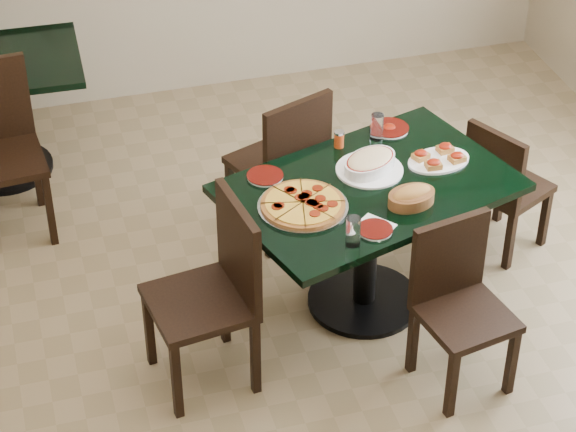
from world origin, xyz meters
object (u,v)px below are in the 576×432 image
object	(u,v)px
pepperoni_pizza	(303,205)
bruschetta_platter	(439,158)
main_table	(368,215)
chair_near	(458,297)
chair_far	(285,159)
bread_basket	(411,197)
lasagna_casserole	(370,163)
chair_right	(502,183)
chair_left	(217,285)

from	to	relation	value
pepperoni_pizza	bruschetta_platter	xyz separation A→B (m)	(0.76, 0.19, 0.01)
main_table	chair_near	bearing A→B (deg)	-85.46
chair_far	bread_basket	bearing A→B (deg)	91.41
lasagna_casserole	bread_basket	distance (m)	0.33
chair_right	bread_basket	world-z (taller)	bread_basket
main_table	bread_basket	size ratio (longest dim) A/B	5.88
chair_far	bread_basket	world-z (taller)	chair_far
chair_near	bruschetta_platter	world-z (taller)	chair_near
bread_basket	bruschetta_platter	world-z (taller)	bread_basket
chair_near	bread_basket	bearing A→B (deg)	93.61
chair_near	lasagna_casserole	xyz separation A→B (m)	(-0.20, 0.71, 0.33)
chair_far	chair_left	xyz separation A→B (m)	(-0.60, -0.97, 0.03)
chair_left	chair_near	bearing A→B (deg)	65.82
pepperoni_pizza	bruschetta_platter	bearing A→B (deg)	13.88
bread_basket	bruschetta_platter	xyz separation A→B (m)	(0.26, 0.30, -0.02)
main_table	lasagna_casserole	size ratio (longest dim) A/B	4.37
main_table	lasagna_casserole	distance (m)	0.26
pepperoni_pizza	lasagna_casserole	world-z (taller)	lasagna_casserole
pepperoni_pizza	bread_basket	size ratio (longest dim) A/B	1.62
bruschetta_platter	chair_near	bearing A→B (deg)	-111.67
main_table	bruschetta_platter	world-z (taller)	bruschetta_platter
chair_far	chair_left	size ratio (longest dim) A/B	0.95
chair_far	lasagna_casserole	bearing A→B (deg)	94.43
chair_far	lasagna_casserole	world-z (taller)	chair_far
chair_near	chair_left	bearing A→B (deg)	153.28
chair_right	bread_basket	size ratio (longest dim) A/B	2.99
chair_right	bruschetta_platter	distance (m)	0.58
chair_right	chair_far	bearing A→B (deg)	41.08
bruschetta_platter	chair_right	bearing A→B (deg)	9.29
chair_far	pepperoni_pizza	bearing A→B (deg)	58.86
chair_right	pepperoni_pizza	xyz separation A→B (m)	(-1.21, -0.33, 0.33)
chair_left	pepperoni_pizza	world-z (taller)	chair_left
pepperoni_pizza	lasagna_casserole	size ratio (longest dim) A/B	1.20
chair_left	lasagna_casserole	size ratio (longest dim) A/B	2.69
chair_far	chair_near	world-z (taller)	chair_far
main_table	bruschetta_platter	xyz separation A→B (m)	(0.40, 0.09, 0.21)
main_table	bread_basket	world-z (taller)	bread_basket
chair_far	lasagna_casserole	size ratio (longest dim) A/B	2.57
chair_right	bruschetta_platter	size ratio (longest dim) A/B	2.22
chair_far	lasagna_casserole	xyz separation A→B (m)	(0.27, -0.56, 0.28)
chair_near	chair_left	xyz separation A→B (m)	(-1.07, 0.30, 0.07)
chair_right	chair_near	bearing A→B (deg)	116.80
chair_far	chair_left	distance (m)	1.14
chair_near	chair_left	world-z (taller)	chair_left
chair_far	bread_basket	size ratio (longest dim) A/B	3.45
bruschetta_platter	chair_far	bearing A→B (deg)	128.75
chair_left	lasagna_casserole	world-z (taller)	chair_left
chair_far	pepperoni_pizza	distance (m)	0.82
chair_left	lasagna_casserole	bearing A→B (deg)	106.43
chair_far	lasagna_casserole	distance (m)	0.68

